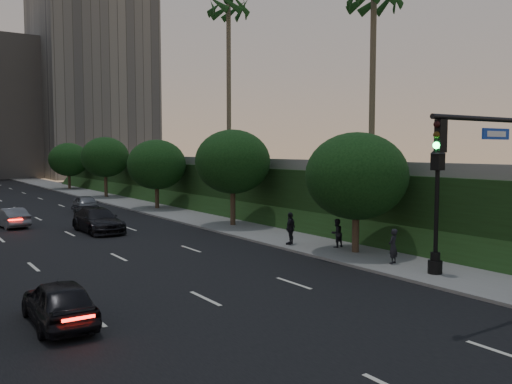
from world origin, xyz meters
TOP-DOWN VIEW (x-y plane):
  - ground at (0.00, 0.00)m, footprint 160.00×160.00m
  - road_surface at (0.00, 30.00)m, footprint 16.00×140.00m
  - sidewalk_right at (10.25, 30.00)m, footprint 4.50×140.00m
  - embankment at (22.00, 28.00)m, footprint 18.00×90.00m
  - parapet_wall at (13.50, 28.00)m, footprint 0.35×90.00m
  - office_block_right at (24.00, 96.00)m, footprint 20.00×22.00m
  - tree_right_a at (10.30, 8.00)m, footprint 5.20×5.20m
  - tree_right_b at (10.30, 20.00)m, footprint 5.20×5.20m
  - tree_right_c at (10.30, 33.00)m, footprint 5.20×5.20m
  - tree_right_d at (10.30, 47.00)m, footprint 5.20×5.20m
  - tree_right_e at (10.30, 62.00)m, footprint 5.20×5.20m
  - palm_far at (16.00, 30.00)m, footprint 3.20×3.20m
  - street_lamp at (9.68, 2.63)m, footprint 0.64×0.64m
  - sedan_near_left at (-5.06, 4.99)m, footprint 1.80×4.24m
  - sedan_mid_left at (-2.60, 28.39)m, footprint 2.08×4.32m
  - sedan_near_right at (1.75, 22.76)m, footprint 2.33×5.42m
  - sedan_far_right at (4.21, 33.71)m, footprint 2.21×4.60m
  - pedestrian_a at (9.72, 4.99)m, footprint 0.68×0.56m
  - pedestrian_b at (10.39, 9.52)m, footprint 0.78×0.63m
  - pedestrian_c at (8.89, 11.60)m, footprint 1.12×0.90m

SIDE VIEW (x-z plane):
  - ground at x=0.00m, z-range 0.00..0.00m
  - road_surface at x=0.00m, z-range 0.00..0.02m
  - sidewalk_right at x=10.25m, z-range 0.00..0.15m
  - sedan_mid_left at x=-2.60m, z-range 0.00..1.37m
  - sedan_near_left at x=-5.06m, z-range 0.00..1.43m
  - sedan_far_right at x=4.21m, z-range 0.00..1.52m
  - sedan_near_right at x=1.75m, z-range 0.00..1.56m
  - pedestrian_b at x=10.39m, z-range 0.15..1.68m
  - pedestrian_a at x=9.72m, z-range 0.15..1.76m
  - pedestrian_c at x=8.89m, z-range 0.15..1.93m
  - embankment at x=22.00m, z-range 0.00..4.00m
  - street_lamp at x=9.68m, z-range -0.18..5.44m
  - tree_right_a at x=10.30m, z-range 0.90..7.14m
  - tree_right_c at x=10.30m, z-range 0.90..7.14m
  - tree_right_e at x=10.30m, z-range 0.90..7.14m
  - parapet_wall at x=13.50m, z-range 4.00..4.70m
  - tree_right_b at x=10.30m, z-range 1.15..7.88m
  - tree_right_d at x=10.30m, z-range 1.15..7.88m
  - palm_far at x=16.00m, z-range 9.89..25.39m
  - office_block_right at x=24.00m, z-range 0.00..36.00m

